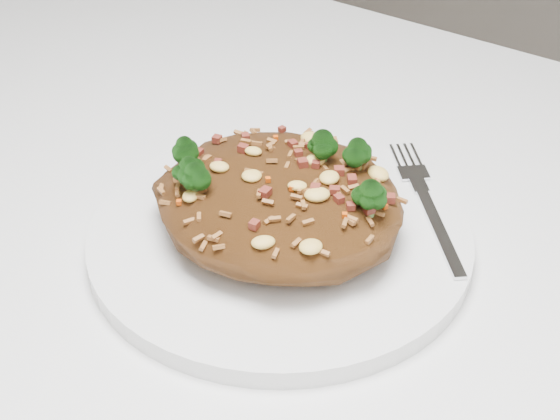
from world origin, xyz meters
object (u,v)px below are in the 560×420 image
object	(u,v)px
plate	(280,235)
fork	(430,210)
fried_rice	(280,191)
dining_table	(305,350)

from	to	relation	value
plate	fork	bearing A→B (deg)	46.04
plate	fried_rice	bearing A→B (deg)	-140.73
plate	fried_rice	world-z (taller)	fried_rice
dining_table	plate	size ratio (longest dim) A/B	4.53
dining_table	fork	bearing A→B (deg)	57.68
dining_table	fork	distance (m)	0.14
fried_rice	fork	bearing A→B (deg)	46.03
plate	dining_table	bearing A→B (deg)	-4.21
plate	fork	size ratio (longest dim) A/B	2.06
dining_table	fried_rice	size ratio (longest dim) A/B	6.91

